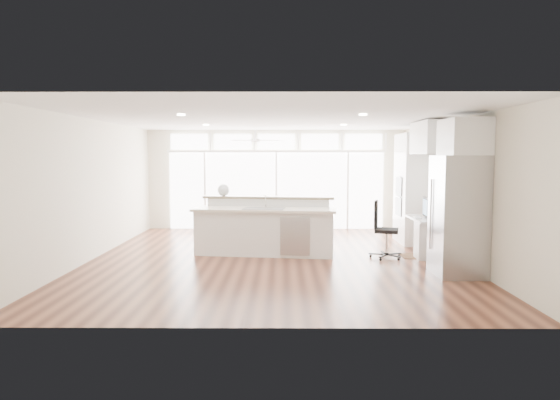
{
  "coord_description": "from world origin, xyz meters",
  "views": [
    {
      "loc": [
        0.19,
        -9.62,
        1.98
      ],
      "look_at": [
        0.12,
        0.6,
        1.09
      ],
      "focal_mm": 32.0,
      "sensor_mm": 36.0,
      "label": 1
    }
  ],
  "objects": [
    {
      "name": "potted_plant",
      "position": [
        3.17,
        1.8,
        2.62
      ],
      "size": [
        0.31,
        0.34,
        0.25
      ],
      "primitive_type": "imported",
      "rotation": [
        0.0,
        0.0,
        -0.08
      ],
      "color": "#2F5B27",
      "rests_on": "oven_cabinet"
    },
    {
      "name": "oven_cabinet",
      "position": [
        3.17,
        1.8,
        1.25
      ],
      "size": [
        0.64,
        1.2,
        2.5
      ],
      "primitive_type": "cube",
      "color": "white",
      "rests_on": "floor"
    },
    {
      "name": "keyboard",
      "position": [
        2.88,
        0.3,
        0.77
      ],
      "size": [
        0.17,
        0.35,
        0.02
      ],
      "primitive_type": "cube",
      "rotation": [
        0.0,
        0.0,
        -0.12
      ],
      "color": "silver",
      "rests_on": "desk_nook"
    },
    {
      "name": "kitchen_island",
      "position": [
        -0.18,
        0.38,
        0.57
      ],
      "size": [
        3.0,
        1.44,
        1.15
      ],
      "primitive_type": "cube",
      "rotation": [
        0.0,
        0.0,
        -0.13
      ],
      "color": "white",
      "rests_on": "floor"
    },
    {
      "name": "ceiling",
      "position": [
        0.0,
        0.0,
        2.7
      ],
      "size": [
        7.0,
        8.0,
        0.02
      ],
      "primitive_type": "cube",
      "color": "white",
      "rests_on": "wall_back"
    },
    {
      "name": "upper_cabinets",
      "position": [
        3.17,
        0.3,
        2.35
      ],
      "size": [
        0.64,
        1.3,
        0.64
      ],
      "primitive_type": "cube",
      "color": "white",
      "rests_on": "wall_right"
    },
    {
      "name": "transom_row",
      "position": [
        0.0,
        3.94,
        2.38
      ],
      "size": [
        5.9,
        0.06,
        0.4
      ],
      "primitive_type": "cube",
      "color": "white",
      "rests_on": "wall_back"
    },
    {
      "name": "desk_window",
      "position": [
        3.46,
        0.3,
        1.55
      ],
      "size": [
        0.04,
        0.85,
        0.85
      ],
      "primitive_type": "cube",
      "color": "white",
      "rests_on": "wall_right"
    },
    {
      "name": "office_chair",
      "position": [
        2.2,
        0.0,
        0.56
      ],
      "size": [
        0.69,
        0.66,
        1.11
      ],
      "primitive_type": "cube",
      "rotation": [
        0.0,
        0.0,
        -0.25
      ],
      "color": "black",
      "rests_on": "floor"
    },
    {
      "name": "rug",
      "position": [
        2.95,
        0.19,
        0.01
      ],
      "size": [
        0.81,
        0.6,
        0.01
      ],
      "primitive_type": "cube",
      "rotation": [
        0.0,
        0.0,
        -0.02
      ],
      "color": "#3C2313",
      "rests_on": "floor"
    },
    {
      "name": "ceiling_fan",
      "position": [
        -0.5,
        2.8,
        2.48
      ],
      "size": [
        1.16,
        1.16,
        0.32
      ],
      "primitive_type": "cube",
      "color": "white",
      "rests_on": "ceiling"
    },
    {
      "name": "fridge_cabinet",
      "position": [
        3.17,
        -1.35,
        2.3
      ],
      "size": [
        0.64,
        0.9,
        0.6
      ],
      "primitive_type": "cube",
      "color": "white",
      "rests_on": "wall_right"
    },
    {
      "name": "monitor",
      "position": [
        3.05,
        0.3,
        0.97
      ],
      "size": [
        0.13,
        0.52,
        0.43
      ],
      "primitive_type": "cube",
      "rotation": [
        0.0,
        0.0,
        -0.1
      ],
      "color": "black",
      "rests_on": "desk_nook"
    },
    {
      "name": "wall_left",
      "position": [
        -3.5,
        0.0,
        1.35
      ],
      "size": [
        0.04,
        8.0,
        2.7
      ],
      "primitive_type": "cube",
      "color": "silver",
      "rests_on": "floor"
    },
    {
      "name": "framed_photos",
      "position": [
        3.46,
        0.92,
        1.4
      ],
      "size": [
        0.06,
        0.22,
        0.8
      ],
      "primitive_type": "cube",
      "color": "black",
      "rests_on": "wall_right"
    },
    {
      "name": "recessed_lights",
      "position": [
        0.0,
        0.2,
        2.68
      ],
      "size": [
        3.4,
        3.0,
        0.02
      ],
      "primitive_type": "cube",
      "color": "white",
      "rests_on": "ceiling"
    },
    {
      "name": "fishbowl",
      "position": [
        -1.07,
        0.9,
        1.27
      ],
      "size": [
        0.26,
        0.26,
        0.25
      ],
      "primitive_type": "sphere",
      "rotation": [
        0.0,
        0.0,
        -0.04
      ],
      "color": "silver",
      "rests_on": "kitchen_island"
    },
    {
      "name": "wall_back",
      "position": [
        0.0,
        4.0,
        1.35
      ],
      "size": [
        7.0,
        0.04,
        2.7
      ],
      "primitive_type": "cube",
      "color": "silver",
      "rests_on": "floor"
    },
    {
      "name": "desk_nook",
      "position": [
        3.13,
        0.3,
        0.38
      ],
      "size": [
        0.72,
        1.3,
        0.76
      ],
      "primitive_type": "cube",
      "color": "white",
      "rests_on": "floor"
    },
    {
      "name": "wall_right",
      "position": [
        3.5,
        0.0,
        1.35
      ],
      "size": [
        0.04,
        8.0,
        2.7
      ],
      "primitive_type": "cube",
      "color": "silver",
      "rests_on": "floor"
    },
    {
      "name": "wall_front",
      "position": [
        0.0,
        -4.0,
        1.35
      ],
      "size": [
        7.0,
        0.04,
        2.7
      ],
      "primitive_type": "cube",
      "color": "silver",
      "rests_on": "floor"
    },
    {
      "name": "floor",
      "position": [
        0.0,
        0.0,
        -0.01
      ],
      "size": [
        7.0,
        8.0,
        0.02
      ],
      "primitive_type": "cube",
      "color": "#462115",
      "rests_on": "ground"
    },
    {
      "name": "refrigerator",
      "position": [
        3.11,
        -1.35,
        1.0
      ],
      "size": [
        0.76,
        0.9,
        2.0
      ],
      "primitive_type": "cube",
      "color": "#A2A2A7",
      "rests_on": "floor"
    },
    {
      "name": "glass_wall",
      "position": [
        0.0,
        3.94,
        1.05
      ],
      "size": [
        5.8,
        0.06,
        2.08
      ],
      "primitive_type": "cube",
      "color": "white",
      "rests_on": "wall_back"
    }
  ]
}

